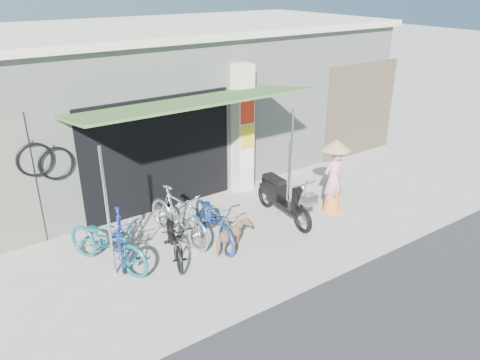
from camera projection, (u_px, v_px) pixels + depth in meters
ground at (277, 242)px, 9.11m from camera, size 80.00×80.00×0.00m
bicycle_shop at (158, 98)px, 12.22m from camera, size 12.30×5.30×3.66m
shop_pillar at (242, 129)px, 10.79m from camera, size 0.42×0.44×3.00m
awning at (191, 104)px, 8.86m from camera, size 4.60×1.88×2.72m
neighbour_right at (360, 110)px, 13.14m from camera, size 2.60×0.06×2.60m
bike_teal at (107, 242)px, 8.15m from camera, size 1.36×1.98×0.98m
bike_blue at (120, 236)px, 8.40m from camera, size 0.93×1.58×0.91m
bike_black at (174, 238)px, 8.44m from camera, size 0.96×1.63×0.81m
bike_silver at (178, 215)px, 8.95m from camera, size 0.79×1.86×1.08m
bike_navy at (214, 219)px, 8.95m from camera, size 0.87×1.88×0.95m
street_dog at (233, 237)px, 8.63m from camera, size 0.82×0.54×0.64m
moped at (282, 198)px, 9.80m from camera, size 0.54×1.88×1.06m
nun at (334, 176)px, 10.00m from camera, size 0.64×0.64×1.64m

